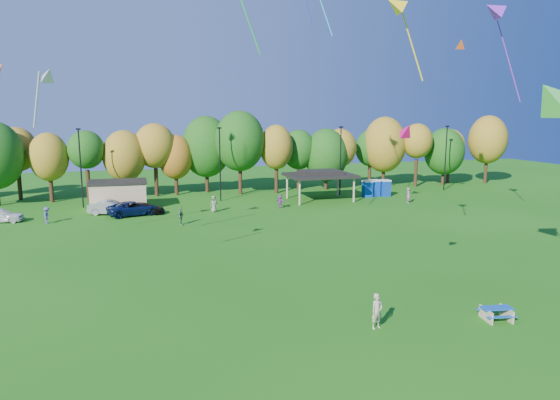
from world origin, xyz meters
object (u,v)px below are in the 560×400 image
object	(u,v)px
car_c	(134,208)
car_d	(144,209)
car_b	(111,208)
porta_potties	(376,188)
picnic_table	(496,313)
car_a	(0,215)
kite_flyer	(377,311)

from	to	relation	value
car_c	car_d	distance (m)	1.02
car_b	car_c	size ratio (longest dim) A/B	0.85
car_c	porta_potties	bearing A→B (deg)	-97.76
car_b	car_d	bearing A→B (deg)	-90.19
picnic_table	car_b	xyz separation A→B (m)	(-20.43, 35.07, 0.37)
picnic_table	car_b	bearing A→B (deg)	129.57
porta_potties	picnic_table	xyz separation A→B (m)	(-12.41, -37.87, -0.70)
car_c	car_d	world-z (taller)	car_c
porta_potties	car_b	world-z (taller)	porta_potties
picnic_table	car_a	xyz separation A→B (m)	(-30.88, 34.00, 0.33)
car_a	car_c	xyz separation A→B (m)	(12.79, -0.07, 0.03)
kite_flyer	car_b	xyz separation A→B (m)	(-13.94, 34.24, -0.14)
car_b	car_c	world-z (taller)	car_b
car_d	car_a	bearing A→B (deg)	94.40
porta_potties	car_a	world-z (taller)	porta_potties
porta_potties	car_d	distance (m)	29.73
porta_potties	car_b	distance (m)	32.96
car_d	picnic_table	bearing A→B (deg)	-149.21
car_a	car_b	world-z (taller)	car_b
kite_flyer	car_b	distance (m)	36.97
car_a	car_d	distance (m)	13.80
kite_flyer	car_a	xyz separation A→B (m)	(-24.38, 33.17, -0.18)
car_a	car_b	bearing A→B (deg)	-78.99
picnic_table	kite_flyer	size ratio (longest dim) A/B	0.98
porta_potties	car_d	world-z (taller)	porta_potties
car_a	car_c	bearing A→B (deg)	-85.16
porta_potties	picnic_table	bearing A→B (deg)	-108.14
picnic_table	car_c	xyz separation A→B (m)	(-18.08, 33.93, 0.36)
car_c	car_d	bearing A→B (deg)	-97.84
picnic_table	car_a	world-z (taller)	car_a
car_b	picnic_table	bearing A→B (deg)	-133.17
car_a	car_c	distance (m)	12.79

